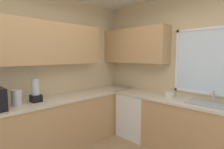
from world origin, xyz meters
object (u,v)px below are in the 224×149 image
sink_assembly (210,104)px  blender_appliance (36,92)px  bowl (169,95)px  dishwasher (137,115)px  kettle (17,98)px

sink_assembly → blender_appliance: blender_appliance is taller
bowl → blender_appliance: (-1.31, -1.75, 0.12)m
dishwasher → blender_appliance: 1.94m
dishwasher → blender_appliance: bearing=-111.0°
dishwasher → bowl: size_ratio=4.75×
dishwasher → bowl: (0.65, 0.03, 0.51)m
kettle → dishwasher: bearing=72.2°
dishwasher → sink_assembly: bearing=1.6°
sink_assembly → kettle: bearing=-133.7°
dishwasher → blender_appliance: size_ratio=2.33×
dishwasher → blender_appliance: (-0.66, -1.72, 0.63)m
sink_assembly → blender_appliance: (-1.96, -1.75, 0.15)m
kettle → bowl: 2.40m
sink_assembly → bowl: bearing=-179.4°
bowl → dishwasher: bearing=-177.4°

